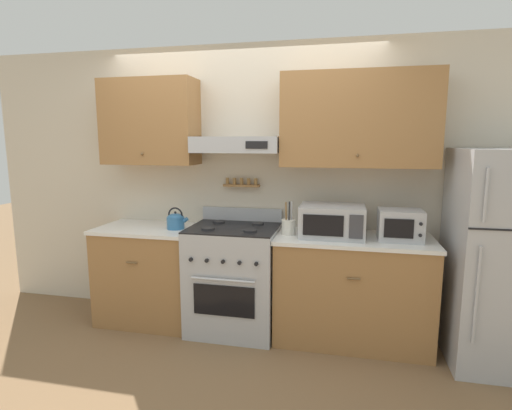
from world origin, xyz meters
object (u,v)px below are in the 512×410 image
(tea_kettle, at_px, (176,221))
(microwave, at_px, (332,221))
(toaster_oven, at_px, (400,225))
(stove_range, at_px, (234,278))
(utensil_crock, at_px, (288,226))
(refrigerator, at_px, (501,258))

(tea_kettle, xyz_separation_m, microwave, (1.39, 0.02, 0.05))
(toaster_oven, bearing_deg, microwave, 177.91)
(stove_range, xyz_separation_m, toaster_oven, (1.38, -0.00, 0.55))
(stove_range, relative_size, utensil_crock, 3.77)
(tea_kettle, distance_m, utensil_crock, 1.02)
(refrigerator, bearing_deg, microwave, 176.22)
(utensil_crock, bearing_deg, toaster_oven, -0.11)
(refrigerator, bearing_deg, stove_range, 178.24)
(stove_range, relative_size, microwave, 2.03)
(tea_kettle, xyz_separation_m, toaster_oven, (1.92, -0.00, 0.05))
(tea_kettle, bearing_deg, stove_range, -0.10)
(tea_kettle, height_order, toaster_oven, toaster_oven)
(stove_range, xyz_separation_m, tea_kettle, (-0.54, 0.00, 0.50))
(stove_range, xyz_separation_m, refrigerator, (2.10, -0.06, 0.34))
(toaster_oven, bearing_deg, tea_kettle, 179.95)
(stove_range, relative_size, toaster_oven, 3.14)
(refrigerator, xyz_separation_m, tea_kettle, (-2.65, 0.07, 0.16))
(refrigerator, bearing_deg, utensil_crock, 177.69)
(microwave, bearing_deg, tea_kettle, -179.26)
(stove_range, relative_size, refrigerator, 0.65)
(stove_range, height_order, tea_kettle, tea_kettle)
(toaster_oven, bearing_deg, refrigerator, -5.03)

